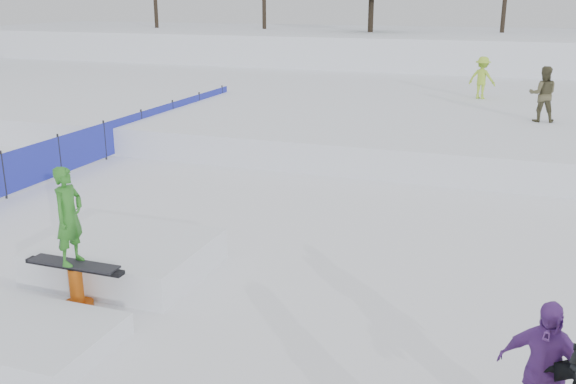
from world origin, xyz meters
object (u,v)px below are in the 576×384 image
(walker_ygreen, at_px, (482,78))
(jib_rail_feature, at_px, (100,272))
(walker_olive, at_px, (543,94))
(spectator_purple, at_px, (543,372))
(safety_fence, at_px, (105,140))

(walker_ygreen, relative_size, jib_rail_feature, 0.34)
(walker_olive, xyz_separation_m, spectator_purple, (-0.23, -14.05, -0.83))
(walker_ygreen, distance_m, spectator_purple, 18.14)
(walker_ygreen, bearing_deg, spectator_purple, 113.12)
(safety_fence, distance_m, walker_olive, 12.63)
(spectator_purple, bearing_deg, walker_ygreen, 112.81)
(spectator_purple, height_order, jib_rail_feature, jib_rail_feature)
(safety_fence, xyz_separation_m, walker_olive, (11.31, 5.53, 1.06))
(walker_ygreen, xyz_separation_m, spectator_purple, (1.71, -18.04, -0.77))
(safety_fence, distance_m, walker_ygreen, 13.39)
(jib_rail_feature, bearing_deg, safety_fence, 124.28)
(walker_olive, relative_size, spectator_purple, 1.04)
(safety_fence, bearing_deg, walker_olive, 26.05)
(walker_olive, distance_m, walker_ygreen, 4.44)
(walker_olive, distance_m, spectator_purple, 14.08)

